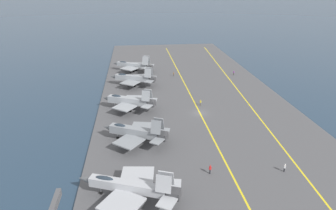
{
  "coord_description": "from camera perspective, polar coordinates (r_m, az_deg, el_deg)",
  "views": [
    {
      "loc": [
        -71.95,
        16.8,
        33.25
      ],
      "look_at": [
        0.56,
        8.56,
        2.9
      ],
      "focal_mm": 32.0,
      "sensor_mm": 36.0,
      "label": 1
    }
  ],
  "objects": [
    {
      "name": "parked_jet_third",
      "position": [
        81.91,
        -7.42,
        0.82
      ],
      "size": [
        11.93,
        15.49,
        6.4
      ],
      "color": "#93999E",
      "rests_on": "carrier_deck"
    },
    {
      "name": "parked_jet_nearest",
      "position": [
        49.71,
        -7.24,
        -15.17
      ],
      "size": [
        13.33,
        17.21,
        6.06
      ],
      "color": "#A8AAAF",
      "rests_on": "carrier_deck"
    },
    {
      "name": "ground_plane",
      "position": [
        81.02,
        6.07,
        -1.78
      ],
      "size": [
        2000.0,
        2000.0,
        0.0
      ],
      "primitive_type": "plane",
      "color": "#23384C"
    },
    {
      "name": "parked_jet_fifth",
      "position": [
        118.15,
        -6.65,
        7.57
      ],
      "size": [
        12.5,
        16.72,
        6.62
      ],
      "color": "#93999E",
      "rests_on": "carrier_deck"
    },
    {
      "name": "deck_stripe_centerline",
      "position": [
        80.86,
        6.08,
        -1.52
      ],
      "size": [
        168.81,
        0.36,
        0.01
      ],
      "primitive_type": "cube",
      "color": "yellow",
      "rests_on": "carrier_deck"
    },
    {
      "name": "carrier_deck",
      "position": [
        80.94,
        6.08,
        -1.65
      ],
      "size": [
        187.57,
        54.71,
        0.4
      ],
      "primitive_type": "cube",
      "color": "#4C4C4F",
      "rests_on": "ground"
    },
    {
      "name": "parked_jet_fourth",
      "position": [
        101.32,
        -6.61,
        5.13
      ],
      "size": [
        12.17,
        16.04,
        6.55
      ],
      "color": "gray",
      "rests_on": "carrier_deck"
    },
    {
      "name": "crew_brown_vest",
      "position": [
        111.51,
        1.1,
        5.95
      ],
      "size": [
        0.27,
        0.38,
        1.73
      ],
      "color": "#4C473D",
      "rests_on": "carrier_deck"
    },
    {
      "name": "parked_jet_second",
      "position": [
        65.51,
        -6.22,
        -5.08
      ],
      "size": [
        12.69,
        15.19,
        6.37
      ],
      "color": "gray",
      "rests_on": "carrier_deck"
    },
    {
      "name": "crew_red_vest",
      "position": [
        56.51,
        8.03,
        -11.98
      ],
      "size": [
        0.31,
        0.41,
        1.82
      ],
      "color": "#232328",
      "rests_on": "carrier_deck"
    },
    {
      "name": "deck_stripe_foul_line",
      "position": [
        85.26,
        16.01,
        -1.0
      ],
      "size": [
        168.47,
        11.46,
        0.01
      ],
      "primitive_type": "cube",
      "rotation": [
        0.0,
        0.0,
        -0.07
      ],
      "color": "yellow",
      "rests_on": "carrier_deck"
    },
    {
      "name": "crew_purple_vest",
      "position": [
        115.6,
        12.41,
        6.03
      ],
      "size": [
        0.43,
        0.46,
        1.72
      ],
      "color": "#383328",
      "rests_on": "carrier_deck"
    },
    {
      "name": "crew_yellow_vest",
      "position": [
        85.46,
        6.2,
        0.51
      ],
      "size": [
        0.45,
        0.45,
        1.69
      ],
      "color": "#4C473D",
      "rests_on": "carrier_deck"
    },
    {
      "name": "crew_white_vest",
      "position": [
        60.54,
        21.33,
        -11.01
      ],
      "size": [
        0.43,
        0.34,
        1.68
      ],
      "color": "#232328",
      "rests_on": "carrier_deck"
    }
  ]
}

